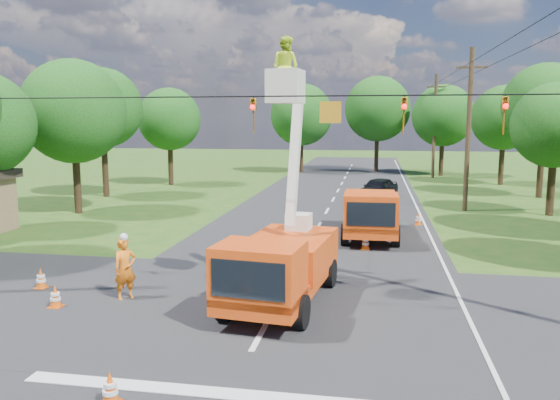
% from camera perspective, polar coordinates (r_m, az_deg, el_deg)
% --- Properties ---
extents(ground, '(140.00, 140.00, 0.00)m').
position_cam_1_polar(ground, '(33.99, 4.93, -1.21)').
color(ground, '#234E17').
rests_on(ground, ground).
extents(road_main, '(12.00, 100.00, 0.06)m').
position_cam_1_polar(road_main, '(33.99, 4.93, -1.21)').
color(road_main, black).
rests_on(road_main, ground).
extents(road_cross, '(56.00, 10.00, 0.07)m').
position_cam_1_polar(road_cross, '(16.64, -0.60, -11.44)').
color(road_cross, black).
rests_on(road_cross, ground).
extents(stop_bar, '(9.00, 0.45, 0.02)m').
position_cam_1_polar(stop_bar, '(11.99, -5.41, -19.71)').
color(stop_bar, silver).
rests_on(stop_bar, ground).
extents(edge_line, '(0.12, 90.00, 0.02)m').
position_cam_1_polar(edge_line, '(33.98, 14.39, -1.45)').
color(edge_line, silver).
rests_on(edge_line, ground).
extents(bucket_truck, '(3.08, 6.50, 8.09)m').
position_cam_1_polar(bucket_truck, '(16.68, 0.10, -5.21)').
color(bucket_truck, '#E14A0F').
rests_on(bucket_truck, ground).
extents(second_truck, '(2.69, 6.51, 2.41)m').
position_cam_1_polar(second_truck, '(26.47, 9.41, -1.28)').
color(second_truck, '#E14A0F').
rests_on(second_truck, ground).
extents(ground_worker, '(0.84, 0.86, 1.99)m').
position_cam_1_polar(ground_worker, '(17.99, -15.88, -6.92)').
color(ground_worker, orange).
rests_on(ground_worker, ground).
extents(distant_car, '(3.36, 4.72, 1.49)m').
position_cam_1_polar(distant_car, '(40.08, 10.17, 1.22)').
color(distant_car, black).
rests_on(distant_car, ground).
extents(traffic_cone_0, '(0.38, 0.38, 0.71)m').
position_cam_1_polar(traffic_cone_0, '(11.94, -17.32, -18.27)').
color(traffic_cone_0, '#E2530B').
rests_on(traffic_cone_0, ground).
extents(traffic_cone_2, '(0.38, 0.38, 0.71)m').
position_cam_1_polar(traffic_cone_2, '(20.91, 2.80, -6.27)').
color(traffic_cone_2, '#E2530B').
rests_on(traffic_cone_2, ground).
extents(traffic_cone_3, '(0.38, 0.38, 0.71)m').
position_cam_1_polar(traffic_cone_3, '(24.16, 8.92, -4.36)').
color(traffic_cone_3, '#E2530B').
rests_on(traffic_cone_3, ground).
extents(traffic_cone_4, '(0.38, 0.38, 0.71)m').
position_cam_1_polar(traffic_cone_4, '(18.02, -22.42, -9.32)').
color(traffic_cone_4, '#E2530B').
rests_on(traffic_cone_4, ground).
extents(traffic_cone_5, '(0.38, 0.38, 0.71)m').
position_cam_1_polar(traffic_cone_5, '(20.18, -23.70, -7.52)').
color(traffic_cone_5, '#E2530B').
rests_on(traffic_cone_5, ground).
extents(traffic_cone_7, '(0.38, 0.38, 0.71)m').
position_cam_1_polar(traffic_cone_7, '(30.31, 14.26, -1.93)').
color(traffic_cone_7, '#E2530B').
rests_on(traffic_cone_7, ground).
extents(pole_right_mid, '(1.80, 0.30, 10.00)m').
position_cam_1_polar(pole_right_mid, '(35.84, 19.10, 7.06)').
color(pole_right_mid, '#4C3823').
rests_on(pole_right_mid, ground).
extents(pole_right_far, '(1.80, 0.30, 10.00)m').
position_cam_1_polar(pole_right_far, '(55.68, 15.85, 7.50)').
color(pole_right_far, '#4C3823').
rests_on(pole_right_far, ground).
extents(signal_span, '(18.00, 0.29, 1.07)m').
position_cam_1_polar(signal_span, '(15.40, 7.64, 9.19)').
color(signal_span, black).
rests_on(signal_span, ground).
extents(tree_left_d, '(6.20, 6.20, 9.24)m').
position_cam_1_polar(tree_left_d, '(35.25, -20.79, 8.62)').
color(tree_left_d, '#382616').
rests_on(tree_left_d, ground).
extents(tree_left_e, '(5.80, 5.80, 9.41)m').
position_cam_1_polar(tree_left_e, '(42.25, -18.07, 9.12)').
color(tree_left_e, '#382616').
rests_on(tree_left_e, ground).
extents(tree_left_f, '(5.40, 5.40, 8.40)m').
position_cam_1_polar(tree_left_f, '(48.71, -11.48, 8.26)').
color(tree_left_f, '#382616').
rests_on(tree_left_f, ground).
extents(tree_right_c, '(5.00, 5.00, 7.83)m').
position_cam_1_polar(tree_right_c, '(35.92, 26.84, 6.95)').
color(tree_right_c, '#382616').
rests_on(tree_right_c, ground).
extents(tree_right_d, '(6.00, 6.00, 9.70)m').
position_cam_1_polar(tree_right_d, '(44.06, 25.95, 8.89)').
color(tree_right_d, '#382616').
rests_on(tree_right_d, ground).
extents(tree_right_e, '(5.60, 5.60, 8.63)m').
position_cam_1_polar(tree_right_e, '(51.57, 22.37, 7.94)').
color(tree_right_e, '#382616').
rests_on(tree_right_e, ground).
extents(tree_far_a, '(6.60, 6.60, 9.50)m').
position_cam_1_polar(tree_far_a, '(58.92, 2.26, 8.89)').
color(tree_far_a, '#382616').
rests_on(tree_far_a, ground).
extents(tree_far_b, '(7.00, 7.00, 10.32)m').
position_cam_1_polar(tree_far_b, '(60.40, 10.16, 9.35)').
color(tree_far_b, '#382616').
rests_on(tree_far_b, ground).
extents(tree_far_c, '(6.20, 6.20, 9.18)m').
position_cam_1_polar(tree_far_c, '(57.78, 16.68, 8.44)').
color(tree_far_c, '#382616').
rests_on(tree_far_c, ground).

